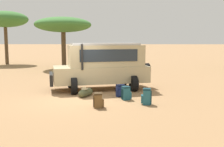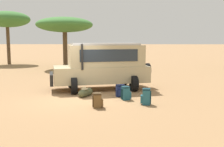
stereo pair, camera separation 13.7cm
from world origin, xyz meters
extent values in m
plane|color=#9E754C|center=(0.00, 0.00, 0.00)|extent=(320.00, 320.00, 0.00)
cube|color=tan|center=(0.87, 2.40, 0.82)|extent=(5.23, 3.13, 0.84)
cube|color=tan|center=(1.11, 2.47, 1.79)|extent=(4.16, 2.73, 1.10)
cube|color=#232D38|center=(-0.36, 2.06, 1.74)|extent=(0.47, 1.52, 0.77)
cube|color=#232D38|center=(1.35, 1.60, 1.84)|extent=(2.85, 0.82, 0.60)
cube|color=#232D38|center=(0.87, 3.34, 1.84)|extent=(2.85, 0.82, 0.60)
cube|color=#B7B7B7|center=(1.06, 2.45, 2.39)|extent=(3.76, 2.56, 0.10)
cube|color=black|center=(-1.61, 1.72, 0.65)|extent=(0.58, 1.60, 0.56)
cylinder|color=black|center=(0.06, 1.18, 1.79)|extent=(0.10, 0.10, 1.25)
cylinder|color=black|center=(-0.34, 1.06, 0.40)|extent=(0.48, 0.85, 0.80)
cylinder|color=black|center=(-0.86, 2.93, 0.40)|extent=(0.48, 0.85, 0.80)
cylinder|color=black|center=(2.59, 1.87, 0.40)|extent=(0.48, 0.85, 0.80)
cylinder|color=black|center=(2.07, 3.74, 0.40)|extent=(0.48, 0.85, 0.80)
cylinder|color=black|center=(3.36, 3.09, 0.97)|extent=(0.41, 0.77, 0.74)
cube|color=brown|center=(1.02, -1.48, 0.26)|extent=(0.33, 0.36, 0.52)
cube|color=brown|center=(1.21, -1.46, 0.19)|extent=(0.11, 0.25, 0.28)
cube|color=#3A2A16|center=(1.02, -1.48, 0.55)|extent=(0.34, 0.35, 0.07)
cylinder|color=#3A2A16|center=(0.85, -1.43, 0.26)|extent=(0.04, 0.04, 0.44)
cylinder|color=#3A2A16|center=(0.87, -1.58, 0.26)|extent=(0.04, 0.04, 0.44)
cube|color=navy|center=(1.90, 0.59, 0.25)|extent=(0.45, 0.36, 0.50)
cube|color=navy|center=(1.95, 0.42, 0.19)|extent=(0.30, 0.16, 0.27)
cube|color=black|center=(1.90, 0.59, 0.53)|extent=(0.43, 0.36, 0.07)
cylinder|color=black|center=(1.95, 0.75, 0.25)|extent=(0.04, 0.04, 0.42)
cylinder|color=black|center=(1.78, 0.71, 0.25)|extent=(0.04, 0.04, 0.42)
cube|color=#235B6B|center=(2.13, -0.06, 0.26)|extent=(0.39, 0.41, 0.53)
cube|color=#235B6B|center=(2.31, 0.00, 0.20)|extent=(0.16, 0.26, 0.29)
cube|color=#13323A|center=(2.13, -0.06, 0.56)|extent=(0.40, 0.40, 0.07)
cylinder|color=#13323A|center=(1.95, -0.04, 0.26)|extent=(0.04, 0.04, 0.45)
cylinder|color=#13323A|center=(1.99, -0.19, 0.26)|extent=(0.04, 0.04, 0.45)
cube|color=#235B6B|center=(2.96, -0.93, 0.30)|extent=(0.34, 0.34, 0.60)
cube|color=#235B6B|center=(2.77, -0.90, 0.22)|extent=(0.11, 0.24, 0.33)
cube|color=#13323A|center=(2.96, -0.93, 0.63)|extent=(0.35, 0.33, 0.07)
cylinder|color=#13323A|center=(3.12, -1.02, 0.30)|extent=(0.04, 0.04, 0.51)
cylinder|color=#13323A|center=(3.14, -0.88, 0.30)|extent=(0.04, 0.04, 0.51)
cylinder|color=#4C5133|center=(0.29, 0.57, 0.18)|extent=(0.58, 0.71, 0.36)
sphere|color=#4C5133|center=(0.16, 0.29, 0.18)|extent=(0.35, 0.35, 0.35)
sphere|color=#4C5133|center=(0.42, 0.85, 0.18)|extent=(0.35, 0.35, 0.35)
torus|color=#2D301E|center=(0.29, 0.57, 0.38)|extent=(0.09, 0.16, 0.16)
cylinder|color=beige|center=(0.25, 0.48, 0.37)|extent=(0.34, 0.34, 0.02)
cylinder|color=beige|center=(0.25, 0.48, 0.42)|extent=(0.17, 0.17, 0.09)
cylinder|color=brown|center=(-10.41, 16.89, 2.05)|extent=(0.36, 0.36, 4.11)
ellipsoid|color=#3D7533|center=(-10.41, 16.89, 4.84)|extent=(4.91, 4.29, 1.71)
cylinder|color=brown|center=(-3.31, 12.93, 1.71)|extent=(0.42, 0.42, 3.43)
ellipsoid|color=#3D7533|center=(-3.31, 12.93, 4.01)|extent=(5.18, 5.62, 1.38)
camera|label=1|loc=(1.83, -11.34, 2.59)|focal=42.00mm
camera|label=2|loc=(1.96, -11.34, 2.59)|focal=42.00mm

